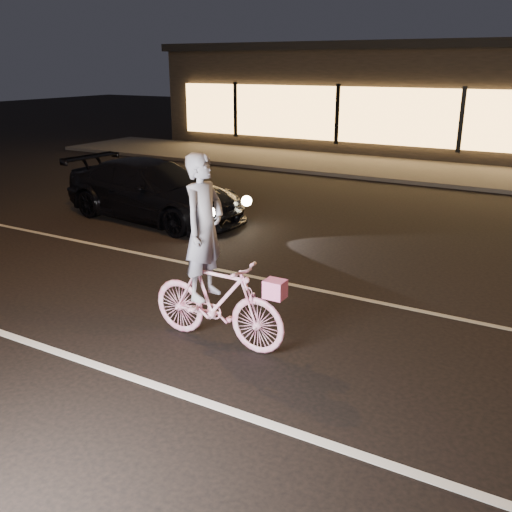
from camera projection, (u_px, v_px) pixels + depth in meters
The scene contains 7 objects.
ground at pixel (225, 333), 7.61m from camera, with size 90.00×90.00×0.00m, color black.
lane_stripe_near at pixel (152, 384), 6.38m from camera, with size 60.00×0.12×0.01m, color silver.
lane_stripe_far at pixel (291, 285), 9.25m from camera, with size 60.00×0.10×0.01m, color gray.
sidewalk at pixel (444, 174), 18.27m from camera, with size 30.00×4.00×0.12m, color #383533.
storefront at pixel (484, 97), 22.50m from camera, with size 25.40×8.42×4.20m.
cyclist at pixel (213, 279), 7.10m from camera, with size 1.92×0.66×2.42m.
sedan at pixel (153, 191), 12.96m from camera, with size 4.76×2.33×1.33m.
Camera 1 is at (3.79, -5.76, 3.41)m, focal length 40.00 mm.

